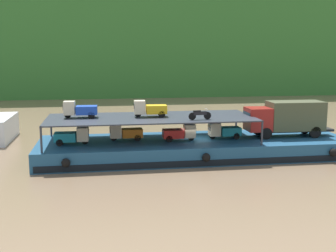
{
  "coord_description": "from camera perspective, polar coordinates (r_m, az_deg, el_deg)",
  "views": [
    {
      "loc": [
        -7.94,
        -35.26,
        8.79
      ],
      "look_at": [
        -2.35,
        0.0,
        2.7
      ],
      "focal_mm": 45.94,
      "sensor_mm": 36.0,
      "label": 1
    }
  ],
  "objects": [
    {
      "name": "cargo_rack",
      "position": [
        35.9,
        -2.29,
        1.09
      ],
      "size": [
        17.17,
        6.76,
        2.0
      ],
      "color": "#2D333D",
      "rests_on": "cargo_barge"
    },
    {
      "name": "mini_truck_lower_mid",
      "position": [
        35.99,
        1.56,
        -0.89
      ],
      "size": [
        2.75,
        1.21,
        1.38
      ],
      "color": "red",
      "rests_on": "cargo_barge"
    },
    {
      "name": "mini_truck_lower_fore",
      "position": [
        37.24,
        7.42,
        -0.61
      ],
      "size": [
        2.74,
        1.21,
        1.38
      ],
      "color": "teal",
      "rests_on": "cargo_barge"
    },
    {
      "name": "mini_truck_upper_stern",
      "position": [
        36.11,
        -11.63,
        2.16
      ],
      "size": [
        2.77,
        1.26,
        1.38
      ],
      "color": "#1E47B7",
      "rests_on": "cargo_rack"
    },
    {
      "name": "cargo_barge",
      "position": [
        37.01,
        3.6,
        -2.89
      ],
      "size": [
        26.37,
        8.09,
        1.5
      ],
      "color": "navy",
      "rests_on": "ground"
    },
    {
      "name": "covered_lorry",
      "position": [
        39.13,
        15.46,
        1.11
      ],
      "size": [
        7.89,
        2.4,
        3.1
      ],
      "color": "maroon",
      "rests_on": "cargo_barge"
    },
    {
      "name": "ground_plane",
      "position": [
        37.2,
        3.58,
        -4.01
      ],
      "size": [
        400.0,
        400.0,
        0.0
      ],
      "primitive_type": "plane",
      "color": "#7F664C"
    },
    {
      "name": "hillside_far_bank",
      "position": [
        103.71,
        -4.73,
        13.79
      ],
      "size": [
        126.59,
        41.02,
        28.92
      ],
      "color": "#33702D",
      "rests_on": "ground"
    },
    {
      "name": "mini_truck_upper_mid",
      "position": [
        35.9,
        -2.44,
        2.31
      ],
      "size": [
        2.78,
        1.27,
        1.38
      ],
      "color": "gold",
      "rests_on": "cargo_rack"
    },
    {
      "name": "mini_truck_lower_stern",
      "position": [
        35.39,
        -12.58,
        -1.3
      ],
      "size": [
        2.78,
        1.26,
        1.38
      ],
      "color": "teal",
      "rests_on": "cargo_barge"
    },
    {
      "name": "motorcycle_upper_port",
      "position": [
        34.48,
        4.23,
        1.56
      ],
      "size": [
        1.9,
        0.55,
        0.87
      ],
      "color": "black",
      "rests_on": "cargo_rack"
    },
    {
      "name": "mini_truck_lower_aft",
      "position": [
        36.28,
        -5.67,
        -0.85
      ],
      "size": [
        2.77,
        1.25,
        1.38
      ],
      "color": "orange",
      "rests_on": "cargo_barge"
    }
  ]
}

